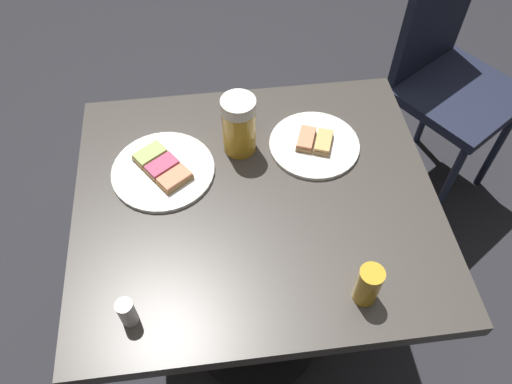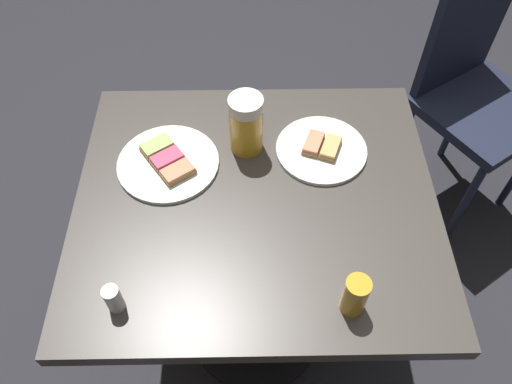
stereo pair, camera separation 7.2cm
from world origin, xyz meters
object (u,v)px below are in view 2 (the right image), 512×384
at_px(salt_shaker, 114,299).
at_px(beer_mug, 247,123).
at_px(beer_glass_small, 355,295).
at_px(plate_near, 168,162).
at_px(plate_far, 321,149).
at_px(cafe_chair, 474,89).

bearing_deg(salt_shaker, beer_mug, 148.70).
bearing_deg(beer_glass_small, plate_near, -133.44).
xyz_separation_m(plate_near, plate_far, (-0.04, 0.37, -0.00)).
xyz_separation_m(plate_far, beer_glass_small, (0.40, 0.02, 0.04)).
bearing_deg(plate_far, salt_shaker, -47.62).
bearing_deg(beer_glass_small, plate_far, -177.12).
xyz_separation_m(beer_glass_small, cafe_chair, (-0.87, 0.56, -0.28)).
bearing_deg(cafe_chair, beer_mug, -2.43).
height_order(salt_shaker, cafe_chair, cafe_chair).
height_order(plate_near, salt_shaker, salt_shaker).
relative_size(beer_mug, cafe_chair, 0.17).
xyz_separation_m(beer_glass_small, salt_shaker, (-0.01, -0.45, -0.01)).
distance_m(plate_near, beer_glass_small, 0.53).
bearing_deg(salt_shaker, plate_far, 132.38).
height_order(plate_far, beer_glass_small, beer_glass_small).
distance_m(beer_mug, cafe_chair, 0.94).
bearing_deg(beer_glass_small, salt_shaker, -90.94).
bearing_deg(beer_glass_small, beer_mug, -154.85).
distance_m(beer_glass_small, salt_shaker, 0.45).
xyz_separation_m(salt_shaker, cafe_chair, (-0.87, 1.01, -0.26)).
height_order(beer_glass_small, cafe_chair, cafe_chair).
xyz_separation_m(plate_far, cafe_chair, (-0.47, 0.58, -0.24)).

